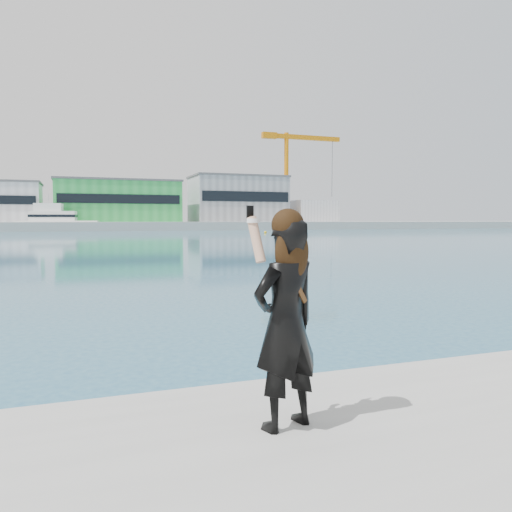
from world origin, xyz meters
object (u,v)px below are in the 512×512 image
Objects in this scene: dock_crane at (290,174)px; woman at (286,317)px; buoy_near at (265,233)px; motor_yacht at (56,221)px.

woman is at bearing -113.74° from dock_crane.
buoy_near is at bearing -119.83° from dock_crane.
woman is (-53.75, -122.21, -13.36)m from dock_crane.
buoy_near is (-21.77, -37.97, -15.07)m from dock_crane.
dock_crane reaches higher than motor_yacht.
woman reaches higher than buoy_near.
dock_crane is at bearing 60.17° from buoy_near.
motor_yacht is 50.22m from buoy_near.
dock_crane is 134.18m from woman.
buoy_near is at bearing -32.99° from motor_yacht.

